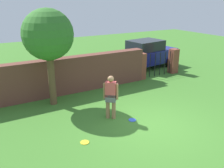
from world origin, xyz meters
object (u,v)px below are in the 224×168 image
object	(u,v)px
tree	(48,36)
person	(111,95)
car	(145,54)
frisbee_yellow	(85,142)
frisbee_blue	(132,120)

from	to	relation	value
tree	person	xyz separation A→B (m)	(1.42, -2.30, -1.91)
car	tree	bearing A→B (deg)	13.80
frisbee_yellow	person	bearing A→B (deg)	34.15
car	frisbee_blue	world-z (taller)	car
tree	frisbee_blue	bearing A→B (deg)	-54.77
tree	car	xyz separation A→B (m)	(6.63, 2.57, -1.95)
frisbee_yellow	frisbee_blue	xyz separation A→B (m)	(2.07, 0.47, 0.00)
tree	person	world-z (taller)	tree
tree	car	bearing A→B (deg)	21.17
car	frisbee_yellow	world-z (taller)	car
car	frisbee_blue	distance (m)	7.17
tree	car	distance (m)	7.38
tree	person	size ratio (longest dim) A/B	2.36
frisbee_yellow	frisbee_blue	distance (m)	2.13
frisbee_blue	tree	bearing A→B (deg)	125.23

